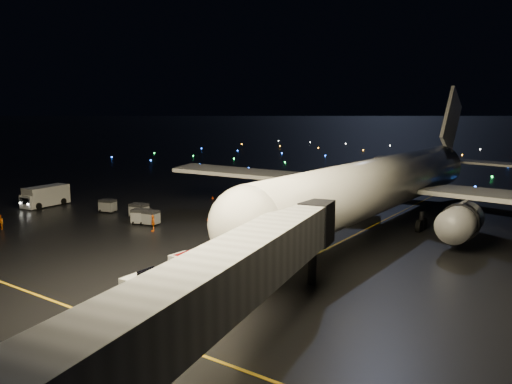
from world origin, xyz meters
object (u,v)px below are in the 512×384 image
(crew_c, at_px, (153,223))
(baggage_cart_2, at_px, (139,211))
(baggage_cart_1, at_px, (141,217))
(pushback_tug, at_px, (154,286))
(baggage_cart_0, at_px, (150,218))
(belt_loader, at_px, (196,250))
(service_truck, at_px, (46,196))
(baggage_cart_3, at_px, (108,206))
(crew_b, at_px, (0,222))
(airliner, at_px, (393,153))

(crew_c, bearing_deg, baggage_cart_2, -164.53)
(baggage_cart_1, distance_m, baggage_cart_2, 3.52)
(pushback_tug, relative_size, baggage_cart_0, 2.29)
(belt_loader, relative_size, service_truck, 0.94)
(belt_loader, xyz_separation_m, crew_c, (-13.13, 7.61, -0.84))
(baggage_cart_1, relative_size, baggage_cart_3, 1.06)
(pushback_tug, bearing_deg, crew_b, 169.75)
(belt_loader, height_order, crew_b, belt_loader)
(baggage_cart_0, bearing_deg, baggage_cart_3, 161.83)
(pushback_tug, relative_size, baggage_cart_2, 2.19)
(crew_b, xyz_separation_m, baggage_cart_0, (12.11, 11.18, -0.01))
(baggage_cart_1, relative_size, baggage_cart_2, 0.99)
(belt_loader, relative_size, crew_b, 4.20)
(belt_loader, bearing_deg, airliner, 79.08)
(airliner, xyz_separation_m, crew_b, (-34.85, -28.11, -7.51))
(belt_loader, height_order, baggage_cart_0, belt_loader)
(service_truck, relative_size, baggage_cart_3, 3.91)
(belt_loader, bearing_deg, baggage_cart_0, 152.76)
(service_truck, height_order, crew_c, service_truck)
(pushback_tug, height_order, belt_loader, belt_loader)
(baggage_cart_0, height_order, baggage_cart_2, baggage_cart_2)
(pushback_tug, xyz_separation_m, service_truck, (-38.13, 16.19, 0.32))
(baggage_cart_1, bearing_deg, baggage_cart_2, 118.32)
(belt_loader, height_order, baggage_cart_2, belt_loader)
(pushback_tug, xyz_separation_m, baggage_cart_3, (-27.60, 18.20, -0.26))
(airliner, height_order, pushback_tug, airliner)
(crew_c, bearing_deg, airliner, 89.18)
(airliner, bearing_deg, baggage_cart_3, -154.18)
(baggage_cart_1, bearing_deg, baggage_cart_3, 142.10)
(belt_loader, xyz_separation_m, baggage_cart_1, (-16.82, 9.29, -0.87))
(airliner, distance_m, crew_b, 45.40)
(service_truck, distance_m, crew_c, 23.13)
(service_truck, bearing_deg, baggage_cart_0, -4.91)
(baggage_cart_0, distance_m, baggage_cart_1, 1.19)
(belt_loader, xyz_separation_m, baggage_cart_0, (-15.66, 9.52, -0.90))
(crew_b, relative_size, crew_c, 0.94)
(airliner, relative_size, baggage_cart_3, 30.01)
(airliner, distance_m, baggage_cart_3, 36.75)
(baggage_cart_1, bearing_deg, baggage_cart_0, -12.49)
(belt_loader, relative_size, baggage_cart_2, 3.45)
(service_truck, bearing_deg, belt_loader, -19.70)
(baggage_cart_2, distance_m, baggage_cart_3, 6.03)
(pushback_tug, xyz_separation_m, baggage_cart_1, (-18.79, 15.98, -0.21))
(baggage_cart_3, bearing_deg, pushback_tug, -48.21)
(baggage_cart_1, bearing_deg, belt_loader, -52.68)
(pushback_tug, bearing_deg, baggage_cart_0, 136.75)
(crew_c, distance_m, baggage_cart_0, 3.17)
(baggage_cart_1, height_order, baggage_cart_2, baggage_cart_2)
(service_truck, distance_m, crew_b, 13.98)
(service_truck, xyz_separation_m, crew_c, (23.04, -1.89, -0.50))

